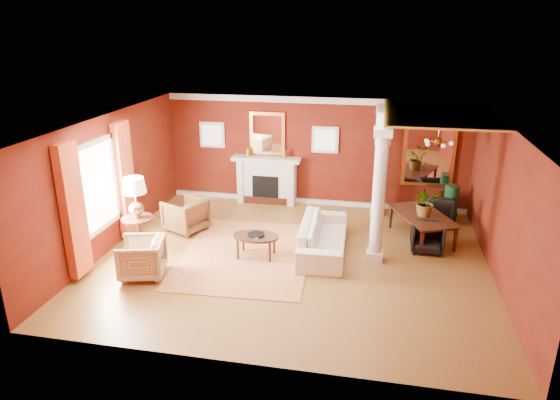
% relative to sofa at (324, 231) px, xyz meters
% --- Properties ---
extents(ground, '(8.00, 8.00, 0.00)m').
position_rel_sofa_xyz_m(ground, '(-0.60, -0.51, -0.47)').
color(ground, brown).
rests_on(ground, ground).
extents(room_shell, '(8.04, 7.04, 2.92)m').
position_rel_sofa_xyz_m(room_shell, '(-0.60, -0.51, 1.55)').
color(room_shell, '#591C0C').
rests_on(room_shell, ground).
extents(fireplace, '(1.85, 0.42, 1.29)m').
position_rel_sofa_xyz_m(fireplace, '(-1.90, 2.81, 0.17)').
color(fireplace, silver).
rests_on(fireplace, ground).
extents(overmantel_mirror, '(0.95, 0.07, 1.15)m').
position_rel_sofa_xyz_m(overmantel_mirror, '(-1.90, 2.95, 1.43)').
color(overmantel_mirror, '#EDA245').
rests_on(overmantel_mirror, fireplace).
extents(flank_window_left, '(0.70, 0.07, 0.70)m').
position_rel_sofa_xyz_m(flank_window_left, '(-3.45, 2.96, 1.33)').
color(flank_window_left, silver).
rests_on(flank_window_left, room_shell).
extents(flank_window_right, '(0.70, 0.07, 0.70)m').
position_rel_sofa_xyz_m(flank_window_right, '(-0.35, 2.96, 1.33)').
color(flank_window_right, silver).
rests_on(flank_window_right, room_shell).
extents(left_window, '(0.21, 2.55, 2.60)m').
position_rel_sofa_xyz_m(left_window, '(-4.49, -1.11, 0.95)').
color(left_window, white).
rests_on(left_window, room_shell).
extents(column_front, '(0.36, 0.36, 2.80)m').
position_rel_sofa_xyz_m(column_front, '(1.10, -0.21, 0.96)').
color(column_front, silver).
rests_on(column_front, ground).
extents(column_back, '(0.36, 0.36, 2.80)m').
position_rel_sofa_xyz_m(column_back, '(1.10, 2.49, 0.96)').
color(column_back, silver).
rests_on(column_back, ground).
extents(header_beam, '(0.30, 3.20, 0.32)m').
position_rel_sofa_xyz_m(header_beam, '(1.10, 1.39, 2.15)').
color(header_beam, silver).
rests_on(header_beam, column_front).
extents(amber_ceiling, '(2.30, 3.40, 0.04)m').
position_rel_sofa_xyz_m(amber_ceiling, '(2.25, 1.24, 2.40)').
color(amber_ceiling, gold).
rests_on(amber_ceiling, room_shell).
extents(dining_mirror, '(1.30, 0.07, 1.70)m').
position_rel_sofa_xyz_m(dining_mirror, '(2.30, 2.95, 1.08)').
color(dining_mirror, '#EDA245').
rests_on(dining_mirror, room_shell).
extents(chandelier, '(0.60, 0.62, 0.75)m').
position_rel_sofa_xyz_m(chandelier, '(2.30, 1.29, 1.78)').
color(chandelier, '#B07C37').
rests_on(chandelier, room_shell).
extents(crown_trim, '(8.00, 0.08, 0.16)m').
position_rel_sofa_xyz_m(crown_trim, '(-0.60, 2.95, 2.35)').
color(crown_trim, silver).
rests_on(crown_trim, room_shell).
extents(base_trim, '(8.00, 0.08, 0.12)m').
position_rel_sofa_xyz_m(base_trim, '(-0.60, 2.95, -0.41)').
color(base_trim, silver).
rests_on(base_trim, ground).
extents(rug, '(2.88, 3.73, 0.01)m').
position_rel_sofa_xyz_m(rug, '(-1.60, -0.49, -0.46)').
color(rug, maroon).
rests_on(rug, ground).
extents(sofa, '(0.79, 2.44, 0.94)m').
position_rel_sofa_xyz_m(sofa, '(0.00, 0.00, 0.00)').
color(sofa, beige).
rests_on(sofa, ground).
extents(armchair_leopard, '(1.07, 1.10, 0.87)m').
position_rel_sofa_xyz_m(armchair_leopard, '(-3.34, 0.51, -0.04)').
color(armchair_leopard, black).
rests_on(armchair_leopard, ground).
extents(armchair_stripe, '(0.95, 0.99, 0.85)m').
position_rel_sofa_xyz_m(armchair_stripe, '(-3.35, -1.80, -0.05)').
color(armchair_stripe, '#C7B384').
rests_on(armchair_stripe, ground).
extents(coffee_table, '(0.98, 0.98, 0.49)m').
position_rel_sofa_xyz_m(coffee_table, '(-1.37, -0.55, -0.02)').
color(coffee_table, black).
rests_on(coffee_table, ground).
extents(coffee_book, '(0.17, 0.06, 0.23)m').
position_rel_sofa_xyz_m(coffee_book, '(-1.42, -0.59, 0.14)').
color(coffee_book, black).
rests_on(coffee_book, coffee_table).
extents(side_table, '(0.67, 0.67, 1.67)m').
position_rel_sofa_xyz_m(side_table, '(-3.92, -0.75, 0.67)').
color(side_table, black).
rests_on(side_table, ground).
extents(dining_table, '(1.25, 1.83, 0.96)m').
position_rel_sofa_xyz_m(dining_table, '(2.15, 1.08, 0.01)').
color(dining_table, black).
rests_on(dining_table, ground).
extents(dining_chair_near, '(0.68, 0.64, 0.69)m').
position_rel_sofa_xyz_m(dining_chair_near, '(2.20, 0.46, -0.12)').
color(dining_chair_near, black).
rests_on(dining_chair_near, ground).
extents(dining_chair_far, '(0.82, 0.77, 0.77)m').
position_rel_sofa_xyz_m(dining_chair_far, '(2.58, 2.35, -0.08)').
color(dining_chair_far, black).
rests_on(dining_chair_far, ground).
extents(green_urn, '(0.39, 0.39, 0.93)m').
position_rel_sofa_xyz_m(green_urn, '(2.89, 2.40, -0.11)').
color(green_urn, '#123A1E').
rests_on(green_urn, ground).
extents(potted_plant, '(0.72, 0.77, 0.51)m').
position_rel_sofa_xyz_m(potted_plant, '(2.16, 1.02, 0.75)').
color(potted_plant, '#26591E').
rests_on(potted_plant, dining_table).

